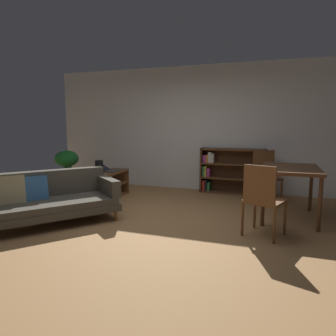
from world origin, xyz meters
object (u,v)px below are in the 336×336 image
Objects in this scene: desk_speaker at (99,167)px; potted_floor_plant at (67,165)px; open_laptop at (109,170)px; media_console at (108,185)px; dining_chair_far at (263,197)px; dining_table at (290,173)px; dining_chair_near at (265,173)px; fabric_couch at (47,198)px; bookshelf at (229,171)px.

desk_speaker is 1.03m from potted_floor_plant.
desk_speaker is at bearing -89.14° from open_laptop.
potted_floor_plant is at bearing 161.74° from desk_speaker.
dining_chair_far is (2.95, -1.23, 0.27)m from media_console.
dining_chair_far is at bearing -110.06° from dining_table.
desk_speaker is 0.27× the size of dining_chair_near.
open_laptop is 3.29m from dining_chair_far.
desk_speaker reaches higher than fabric_couch.
dining_table is 0.87× the size of bookshelf.
media_console is 1.14× the size of dining_chair_near.
dining_chair_far is (3.02, 0.40, 0.16)m from fabric_couch.
dining_chair_near reaches higher than dining_chair_far.
dining_table is (4.34, -0.32, 0.11)m from potted_floor_plant.
fabric_couch is 2.08× the size of dining_chair_near.
bookshelf is at bearing 51.73° from fabric_couch.
bookshelf reaches higher than dining_table.
bookshelf is (2.27, 2.87, 0.11)m from fabric_couch.
fabric_couch is 1.48× the size of bookshelf.
dining_chair_far is at bearing -89.53° from dining_chair_near.
fabric_couch is 3.06m from dining_chair_far.
dining_table is at bearing -3.97° from media_console.
open_laptop is 0.37m from desk_speaker.
desk_speaker is 3.16m from dining_chair_far.
dining_chair_far reaches higher than potted_floor_plant.
dining_chair_far reaches higher than media_console.
media_console is 3.36m from dining_table.
bookshelf is (-0.74, 0.47, -0.06)m from dining_chair_near.
fabric_couch is at bearing -91.13° from desk_speaker.
fabric_couch is 1.42m from desk_speaker.
dining_chair_near is at bearing 9.84° from potted_floor_plant.
desk_speaker is 3.15m from dining_chair_near.
dining_chair_near is (-0.38, 1.00, -0.18)m from dining_table.
media_console is at bearing 79.59° from desk_speaker.
potted_floor_plant is (-0.97, -0.03, 0.05)m from open_laptop.
bookshelf is at bearing 29.55° from media_console.
bookshelf is at bearing 127.30° from dining_table.
open_laptop is at bearing 155.78° from dining_chair_far.
dining_chair_near is 0.71× the size of bookshelf.
dining_table is 1.09m from dining_chair_near.
desk_speaker is (0.03, 1.39, 0.28)m from fabric_couch.
fabric_couch is 2.19× the size of potted_floor_plant.
media_console is at bearing -68.59° from open_laptop.
dining_table is (3.39, 1.40, 0.34)m from fabric_couch.
potted_floor_plant reaches higher than desk_speaker.
open_laptop is 0.47× the size of potted_floor_plant.
media_console is at bearing 176.03° from dining_table.
open_laptop is (0.02, 1.75, 0.18)m from fabric_couch.
dining_table is (3.32, -0.23, 0.45)m from media_console.
potted_floor_plant is 0.95× the size of dining_chair_near.
desk_speaker reaches higher than media_console.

